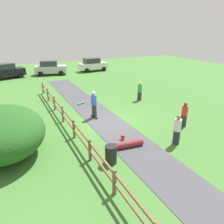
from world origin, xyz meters
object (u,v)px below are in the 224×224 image
(bystander_green, at_px, (140,90))
(parked_car_black, at_px, (6,71))
(trash_bin, at_px, (111,154))
(skater_fallen, at_px, (129,143))
(bystander_white, at_px, (177,128))
(parked_car_white, at_px, (93,65))
(skateboard_loose, at_px, (81,103))
(skater_riding, at_px, (94,103))
(bystander_red, at_px, (184,113))
(bush_large, at_px, (2,132))
(parked_car_silver, at_px, (50,68))

(bystander_green, xyz_separation_m, parked_car_black, (-10.17, 15.15, 0.05))
(trash_bin, distance_m, skater_fallen, 1.77)
(bystander_white, distance_m, parked_car_white, 22.97)
(skateboard_loose, bearing_deg, skater_fallen, -89.93)
(skater_riding, relative_size, bystander_red, 1.17)
(skater_riding, bearing_deg, trash_bin, -104.09)
(bush_large, height_order, parked_car_black, bush_large)
(skater_riding, distance_m, parked_car_silver, 17.11)
(trash_bin, bearing_deg, skater_fallen, 30.97)
(bystander_red, relative_size, parked_car_black, 0.37)
(trash_bin, bearing_deg, skater_riding, 75.91)
(skater_fallen, height_order, bystander_green, bystander_green)
(skateboard_loose, bearing_deg, trash_bin, -99.66)
(bystander_green, relative_size, parked_car_silver, 0.37)
(bush_large, bearing_deg, parked_car_white, 57.40)
(bystander_red, bearing_deg, bystander_green, 85.67)
(skateboard_loose, bearing_deg, skater_riding, -91.91)
(skateboard_loose, height_order, parked_car_black, parked_car_black)
(bush_large, xyz_separation_m, skater_riding, (5.82, 2.44, -0.11))
(skateboard_loose, distance_m, bystander_red, 8.54)
(skater_fallen, bearing_deg, trash_bin, -149.03)
(bush_large, xyz_separation_m, parked_car_silver, (6.24, 19.55, -0.25))
(bush_large, relative_size, parked_car_silver, 1.09)
(bystander_green, xyz_separation_m, parked_car_white, (1.59, 15.16, 0.05))
(skater_riding, height_order, parked_car_black, skater_riding)
(parked_car_white, bearing_deg, bystander_white, -100.21)
(parked_car_black, bearing_deg, skateboard_loose, -69.41)
(parked_car_white, bearing_deg, bush_large, -122.60)
(skater_fallen, distance_m, bystander_green, 8.25)
(trash_bin, bearing_deg, bush_large, 145.30)
(bush_large, bearing_deg, bystander_green, 21.86)
(bystander_white, xyz_separation_m, parked_car_white, (4.07, 22.61, 0.01))
(skater_riding, xyz_separation_m, bystander_red, (4.64, -3.93, -0.20))
(parked_car_black, bearing_deg, bystander_red, -65.17)
(parked_car_silver, bearing_deg, parked_car_white, -0.14)
(bystander_white, bearing_deg, parked_car_silver, 95.51)
(parked_car_white, bearing_deg, skater_riding, -111.33)
(skater_riding, relative_size, bystander_white, 1.12)
(bystander_red, bearing_deg, skater_riding, 139.72)
(bush_large, bearing_deg, parked_car_black, 87.84)
(bush_large, distance_m, trash_bin, 5.45)
(bystander_white, bearing_deg, skater_fallen, 160.13)
(skateboard_loose, distance_m, parked_car_black, 14.79)
(skater_riding, xyz_separation_m, parked_car_black, (-5.08, 17.08, -0.15))
(skater_riding, height_order, parked_car_silver, skater_riding)
(skater_riding, height_order, skateboard_loose, skater_riding)
(bush_large, distance_m, bystander_white, 8.97)
(bush_large, xyz_separation_m, trash_bin, (4.43, -3.07, -0.76))
(bush_large, relative_size, skateboard_loose, 6.08)
(skater_riding, relative_size, parked_car_white, 0.45)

